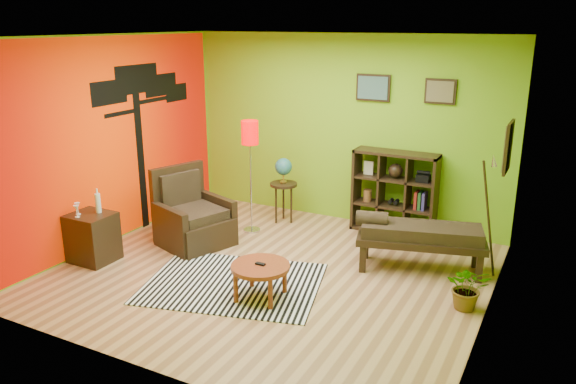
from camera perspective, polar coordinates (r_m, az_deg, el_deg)
The scene contains 11 objects.
ground at distance 6.97m, azimuth -1.75°, elevation -8.17°, with size 5.00×5.00×0.00m, color tan.
room_shell at distance 6.47m, azimuth -2.55°, elevation 6.64°, with size 5.04×4.54×2.82m.
zebra_rug at distance 6.72m, azimuth -5.57°, elevation -9.20°, with size 2.01×1.52×0.01m, color white.
coffee_table at distance 6.23m, azimuth -2.82°, elevation -7.86°, with size 0.65×0.65×0.42m.
armchair at distance 7.85m, azimuth -9.71°, elevation -2.92°, with size 1.10×1.09×1.05m.
side_cabinet at distance 7.60m, azimuth -19.23°, elevation -4.34°, with size 0.53×0.48×0.94m.
floor_lamp at distance 7.92m, azimuth -3.87°, elevation 5.02°, with size 0.25×0.25×1.63m.
globe_table at distance 8.43m, azimuth -0.46°, elevation 1.84°, with size 0.41×0.41×1.00m.
cube_shelf at distance 8.18m, azimuth 10.83°, elevation -0.09°, with size 1.20×0.35×1.20m.
bench at distance 7.06m, azimuth 13.02°, elevation -4.24°, with size 1.63×0.93×0.72m.
potted_plant at distance 6.36m, azimuth 17.77°, elevation -9.64°, with size 0.45×0.50×0.39m, color #26661E.
Camera 1 is at (3.09, -5.49, 2.96)m, focal length 35.00 mm.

